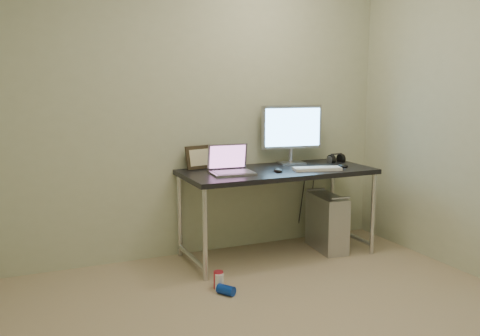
% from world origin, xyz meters
% --- Properties ---
extents(wall_back, '(3.50, 0.02, 2.50)m').
position_xyz_m(wall_back, '(0.00, 1.75, 1.25)').
color(wall_back, beige).
rests_on(wall_back, ground).
extents(desk, '(1.62, 0.71, 0.75)m').
position_xyz_m(desk, '(0.59, 1.40, 0.67)').
color(desk, black).
rests_on(desk, ground).
extents(tower_computer, '(0.25, 0.49, 0.52)m').
position_xyz_m(tower_computer, '(1.07, 1.35, 0.25)').
color(tower_computer, silver).
rests_on(tower_computer, ground).
extents(cable_a, '(0.01, 0.16, 0.69)m').
position_xyz_m(cable_a, '(1.02, 1.70, 0.40)').
color(cable_a, black).
rests_on(cable_a, ground).
extents(cable_b, '(0.02, 0.11, 0.71)m').
position_xyz_m(cable_b, '(1.11, 1.68, 0.38)').
color(cable_b, black).
rests_on(cable_b, ground).
extents(can_red, '(0.09, 0.09, 0.13)m').
position_xyz_m(can_red, '(-0.15, 0.90, 0.06)').
color(can_red, red).
rests_on(can_red, ground).
extents(can_white, '(0.07, 0.07, 0.12)m').
position_xyz_m(can_white, '(-0.16, 0.86, 0.06)').
color(can_white, white).
rests_on(can_white, ground).
extents(can_blue, '(0.13, 0.15, 0.07)m').
position_xyz_m(can_blue, '(-0.14, 0.77, 0.04)').
color(can_blue, '#0C33AA').
rests_on(can_blue, ground).
extents(laptop, '(0.36, 0.30, 0.23)m').
position_xyz_m(laptop, '(0.16, 1.39, 0.80)').
color(laptop, '#AAAAB1').
rests_on(laptop, desk).
extents(monitor, '(0.56, 0.19, 0.52)m').
position_xyz_m(monitor, '(0.85, 1.62, 1.06)').
color(monitor, '#AAAAB1').
rests_on(monitor, desk).
extents(keyboard, '(0.42, 0.22, 0.02)m').
position_xyz_m(keyboard, '(0.88, 1.23, 0.76)').
color(keyboard, white).
rests_on(keyboard, desk).
extents(mouse_right, '(0.08, 0.12, 0.04)m').
position_xyz_m(mouse_right, '(1.17, 1.27, 0.77)').
color(mouse_right, black).
rests_on(mouse_right, desk).
extents(mouse_left, '(0.07, 0.11, 0.04)m').
position_xyz_m(mouse_left, '(0.54, 1.29, 0.77)').
color(mouse_left, black).
rests_on(mouse_left, desk).
extents(headphones, '(0.15, 0.09, 0.10)m').
position_xyz_m(headphones, '(1.27, 1.53, 0.78)').
color(headphones, black).
rests_on(headphones, desk).
extents(picture_frame, '(0.26, 0.12, 0.20)m').
position_xyz_m(picture_frame, '(-0.00, 1.69, 0.85)').
color(picture_frame, black).
rests_on(picture_frame, desk).
extents(webcam, '(0.05, 0.04, 0.13)m').
position_xyz_m(webcam, '(0.19, 1.66, 0.85)').
color(webcam, silver).
rests_on(webcam, desk).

